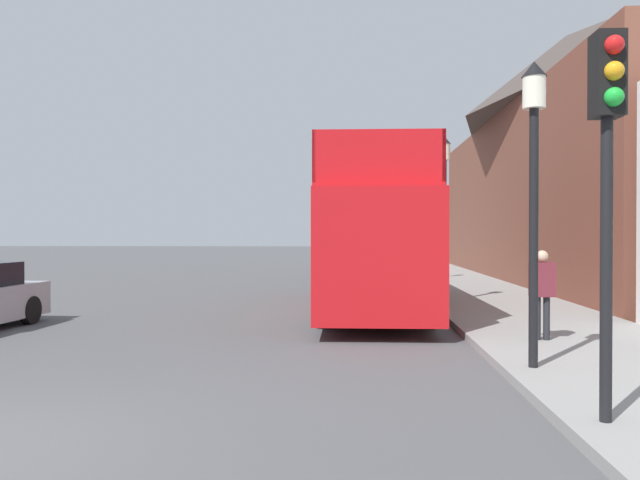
{
  "coord_description": "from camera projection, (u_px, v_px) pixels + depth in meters",
  "views": [
    {
      "loc": [
        3.71,
        -5.52,
        2.05
      ],
      "look_at": [
        2.74,
        11.91,
        1.86
      ],
      "focal_mm": 35.0,
      "sensor_mm": 36.0,
      "label": 1
    }
  ],
  "objects": [
    {
      "name": "lamp_post_third",
      "position": [
        422.0,
        204.0,
        25.74
      ],
      "size": [
        0.35,
        0.35,
        4.5
      ],
      "color": "black",
      "rests_on": "sidewalk"
    },
    {
      "name": "lamp_post_nearest",
      "position": [
        534.0,
        155.0,
        8.84
      ],
      "size": [
        0.35,
        0.35,
        4.35
      ],
      "color": "black",
      "rests_on": "sidewalk"
    },
    {
      "name": "pedestrian_third",
      "position": [
        542.0,
        286.0,
        11.14
      ],
      "size": [
        0.42,
        0.23,
        1.6
      ],
      "color": "#232328",
      "rests_on": "sidewalk"
    },
    {
      "name": "ground_plane",
      "position": [
        268.0,
        281.0,
        26.71
      ],
      "size": [
        144.0,
        144.0,
        0.0
      ],
      "primitive_type": "plane",
      "color": "#4C4C4F"
    },
    {
      "name": "sidewalk",
      "position": [
        463.0,
        286.0,
        23.28
      ],
      "size": [
        3.87,
        108.0,
        0.14
      ],
      "color": "gray",
      "rests_on": "ground_plane"
    },
    {
      "name": "lamp_post_second",
      "position": [
        444.0,
        187.0,
        17.3
      ],
      "size": [
        0.35,
        0.35,
        4.61
      ],
      "color": "black",
      "rests_on": "sidewalk"
    },
    {
      "name": "traffic_signal",
      "position": [
        608.0,
        137.0,
        6.25
      ],
      "size": [
        0.28,
        0.42,
        3.92
      ],
      "color": "black",
      "rests_on": "sidewalk"
    },
    {
      "name": "brick_terrace_rear",
      "position": [
        566.0,
        159.0,
        26.53
      ],
      "size": [
        6.0,
        25.76,
        10.46
      ],
      "color": "brown",
      "rests_on": "ground_plane"
    },
    {
      "name": "parked_car_ahead_of_bus",
      "position": [
        379.0,
        269.0,
        24.26
      ],
      "size": [
        1.98,
        4.56,
        1.43
      ],
      "rotation": [
        0.0,
        0.0,
        0.03
      ],
      "color": "maroon",
      "rests_on": "ground_plane"
    },
    {
      "name": "tour_bus",
      "position": [
        370.0,
        240.0,
        16.54
      ],
      "size": [
        2.66,
        9.98,
        4.03
      ],
      "rotation": [
        0.0,
        0.0,
        0.01
      ],
      "color": "red",
      "rests_on": "ground_plane"
    }
  ]
}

